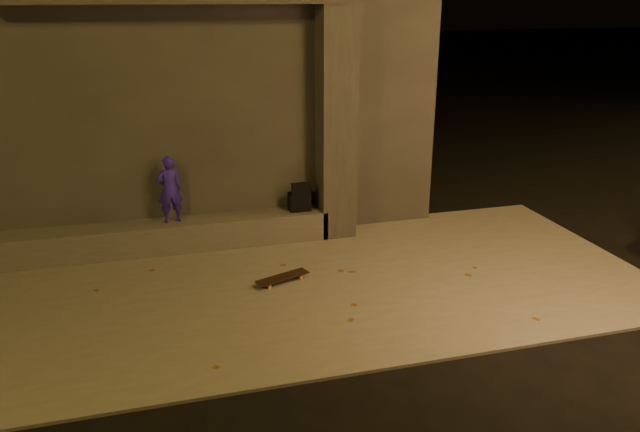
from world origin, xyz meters
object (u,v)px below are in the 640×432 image
object	(u,v)px
backpack	(299,200)
skateboard	(283,277)
skateboarder	(169,189)
column	(336,125)

from	to	relation	value
backpack	skateboard	size ratio (longest dim) A/B	0.62
skateboarder	skateboard	size ratio (longest dim) A/B	1.31
skateboarder	backpack	size ratio (longest dim) A/B	2.11
backpack	column	bearing A→B (deg)	1.07
skateboard	backpack	bearing A→B (deg)	48.17
skateboard	column	bearing A→B (deg)	32.27
skateboarder	backpack	distance (m)	2.04
skateboarder	column	bearing A→B (deg)	172.01
backpack	skateboarder	bearing A→B (deg)	-178.93
skateboarder	skateboard	bearing A→B (deg)	122.25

